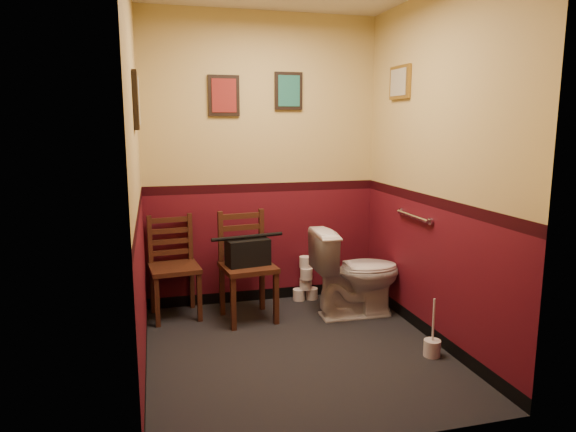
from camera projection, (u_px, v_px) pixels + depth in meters
name	position (u px, v px, depth m)	size (l,w,h in m)	color
floor	(296.00, 351.00, 3.90)	(2.20, 2.40, 0.00)	black
wall_back	(262.00, 162.00, 4.80)	(2.20, 2.70, 0.00)	#520E19
wall_front	(363.00, 196.00, 2.51)	(2.20, 2.70, 0.00)	#520E19
wall_left	(137.00, 178.00, 3.38)	(2.40, 2.70, 0.00)	#520E19
wall_right	(435.00, 170.00, 3.93)	(2.40, 2.70, 0.00)	#520E19
grab_bar	(413.00, 216.00, 4.23)	(0.05, 0.56, 0.06)	silver
framed_print_back_a	(224.00, 96.00, 4.59)	(0.28, 0.04, 0.36)	black
framed_print_back_b	(289.00, 91.00, 4.73)	(0.26, 0.04, 0.34)	black
framed_print_left	(136.00, 101.00, 3.39)	(0.04, 0.30, 0.38)	black
framed_print_right	(400.00, 82.00, 4.37)	(0.04, 0.34, 0.28)	olive
toilet	(356.00, 273.00, 4.57)	(0.44, 0.80, 0.78)	white
toilet_brush	(432.00, 347.00, 3.80)	(0.12, 0.12, 0.45)	silver
chair_left	(174.00, 267.00, 4.55)	(0.46, 0.46, 0.90)	#492415
chair_right	(247.00, 266.00, 4.49)	(0.49, 0.49, 0.95)	#492415
handbag	(248.00, 252.00, 4.43)	(0.39, 0.24, 0.27)	black
tp_stack	(306.00, 282.00, 5.00)	(0.25, 0.15, 0.43)	silver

